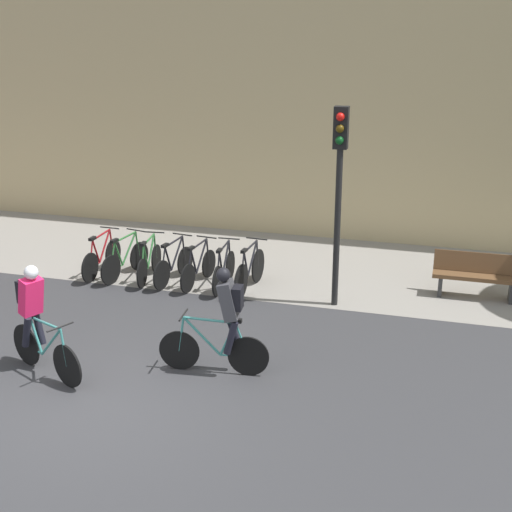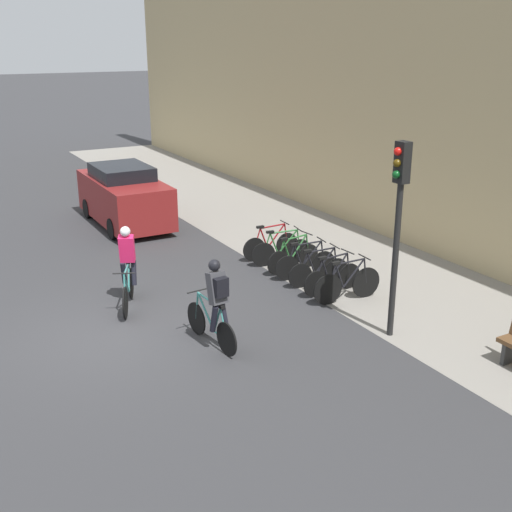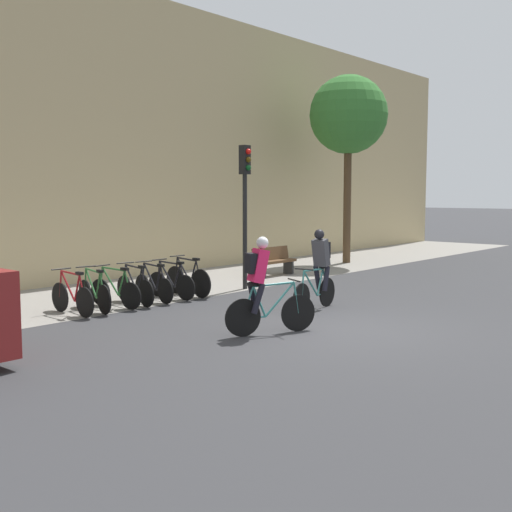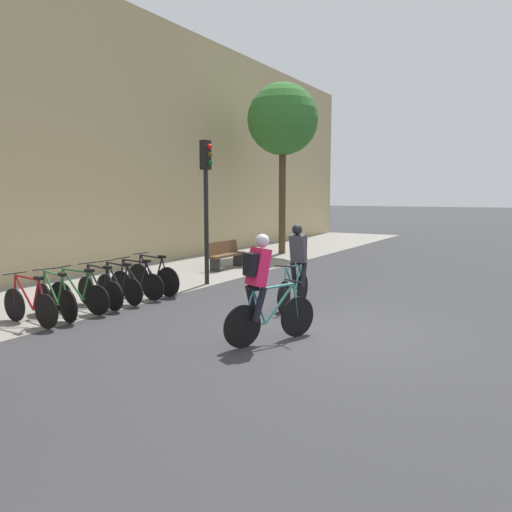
% 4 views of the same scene
% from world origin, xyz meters
% --- Properties ---
extents(ground, '(200.00, 200.00, 0.00)m').
position_xyz_m(ground, '(0.00, 0.00, 0.00)').
color(ground, '#333335').
extents(kerb_strip, '(44.00, 4.50, 0.01)m').
position_xyz_m(kerb_strip, '(0.00, 6.75, 0.00)').
color(kerb_strip, gray).
rests_on(kerb_strip, ground).
extents(building_facade, '(44.00, 0.60, 8.59)m').
position_xyz_m(building_facade, '(0.00, 9.30, 4.29)').
color(building_facade, tan).
rests_on(building_facade, ground).
extents(cyclist_pink, '(1.64, 0.81, 1.78)m').
position_xyz_m(cyclist_pink, '(-1.31, 0.76, 0.95)').
color(cyclist_pink, black).
rests_on(cyclist_pink, ground).
extents(cyclist_grey, '(1.77, 0.48, 1.77)m').
position_xyz_m(cyclist_grey, '(1.52, 1.50, 0.95)').
color(cyclist_grey, black).
rests_on(cyclist_grey, ground).
extents(parked_bike_0, '(0.46, 1.62, 0.95)m').
position_xyz_m(parked_bike_0, '(-2.45, 5.03, 0.39)').
color(parked_bike_0, black).
rests_on(parked_bike_0, ground).
extents(parked_bike_1, '(0.49, 1.61, 0.95)m').
position_xyz_m(parked_bike_1, '(-1.90, 5.03, 0.39)').
color(parked_bike_1, black).
rests_on(parked_bike_1, ground).
extents(parked_bike_2, '(0.46, 1.58, 0.94)m').
position_xyz_m(parked_bike_2, '(-1.34, 5.03, 0.38)').
color(parked_bike_2, black).
rests_on(parked_bike_2, ground).
extents(parked_bike_3, '(0.46, 1.59, 0.95)m').
position_xyz_m(parked_bike_3, '(-0.79, 5.03, 0.38)').
color(parked_bike_3, black).
rests_on(parked_bike_3, ground).
extents(parked_bike_4, '(0.46, 1.57, 0.93)m').
position_xyz_m(parked_bike_4, '(-0.23, 5.03, 0.38)').
color(parked_bike_4, black).
rests_on(parked_bike_4, ground).
extents(parked_bike_5, '(0.46, 1.59, 0.94)m').
position_xyz_m(parked_bike_5, '(0.32, 5.03, 0.38)').
color(parked_bike_5, black).
rests_on(parked_bike_5, ground).
extents(parked_bike_6, '(0.46, 1.71, 0.99)m').
position_xyz_m(parked_bike_6, '(0.88, 5.03, 0.41)').
color(parked_bike_6, black).
rests_on(parked_bike_6, ground).
extents(traffic_light_pole, '(0.26, 0.30, 3.82)m').
position_xyz_m(traffic_light_pole, '(2.69, 4.73, 2.63)').
color(traffic_light_pole, black).
rests_on(traffic_light_pole, ground).
extents(parked_car, '(4.30, 1.84, 1.85)m').
position_xyz_m(parked_car, '(-7.53, 2.74, 0.90)').
color(parked_car, maroon).
rests_on(parked_car, ground).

